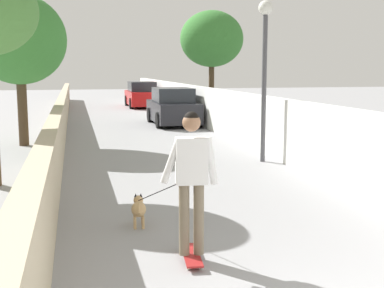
{
  "coord_description": "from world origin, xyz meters",
  "views": [
    {
      "loc": [
        -3.19,
        2.36,
        2.37
      ],
      "look_at": [
        5.66,
        0.3,
        1.0
      ],
      "focal_mm": 47.39,
      "sensor_mm": 36.0,
      "label": 1
    }
  ],
  "objects_px": {
    "dog": "(139,208)",
    "car_near": "(173,108)",
    "skateboard": "(191,255)",
    "car_far": "(142,95)",
    "person_skateboarder": "(191,171)",
    "tree_left_near": "(19,40)",
    "lamp_post": "(265,52)",
    "tree_right_far": "(212,39)"
  },
  "relations": [
    {
      "from": "dog",
      "to": "car_near",
      "type": "xyz_separation_m",
      "value": [
        13.47,
        -3.14,
        0.44
      ]
    },
    {
      "from": "skateboard",
      "to": "dog",
      "type": "xyz_separation_m",
      "value": [
        1.54,
        0.46,
        0.21
      ]
    },
    {
      "from": "dog",
      "to": "car_far",
      "type": "height_order",
      "value": "car_far"
    },
    {
      "from": "dog",
      "to": "person_skateboarder",
      "type": "bearing_deg",
      "value": -163.49
    },
    {
      "from": "tree_left_near",
      "to": "skateboard",
      "type": "xyz_separation_m",
      "value": [
        -10.34,
        -2.89,
        -3.12
      ]
    },
    {
      "from": "car_near",
      "to": "car_far",
      "type": "xyz_separation_m",
      "value": [
        9.93,
        -0.0,
        0.0
      ]
    },
    {
      "from": "tree_left_near",
      "to": "lamp_post",
      "type": "height_order",
      "value": "tree_left_near"
    },
    {
      "from": "skateboard",
      "to": "lamp_post",
      "type": "bearing_deg",
      "value": -28.19
    },
    {
      "from": "skateboard",
      "to": "dog",
      "type": "relative_size",
      "value": 0.44
    },
    {
      "from": "car_near",
      "to": "person_skateboarder",
      "type": "bearing_deg",
      "value": 169.87
    },
    {
      "from": "dog",
      "to": "car_near",
      "type": "relative_size",
      "value": 0.48
    },
    {
      "from": "tree_right_far",
      "to": "car_near",
      "type": "xyz_separation_m",
      "value": [
        -1.32,
        2.03,
        -2.91
      ]
    },
    {
      "from": "person_skateboarder",
      "to": "car_near",
      "type": "xyz_separation_m",
      "value": [
        15.02,
        -2.68,
        -0.42
      ]
    },
    {
      "from": "skateboard",
      "to": "tree_left_near",
      "type": "bearing_deg",
      "value": 15.64
    },
    {
      "from": "person_skateboarder",
      "to": "dog",
      "type": "distance_m",
      "value": 1.82
    },
    {
      "from": "tree_left_near",
      "to": "car_near",
      "type": "xyz_separation_m",
      "value": [
        4.68,
        -5.58,
        -2.48
      ]
    },
    {
      "from": "lamp_post",
      "to": "dog",
      "type": "xyz_separation_m",
      "value": [
        -4.58,
        3.74,
        -2.49
      ]
    },
    {
      "from": "skateboard",
      "to": "person_skateboarder",
      "type": "distance_m",
      "value": 1.06
    },
    {
      "from": "person_skateboarder",
      "to": "car_far",
      "type": "xyz_separation_m",
      "value": [
        24.94,
        -2.68,
        -0.41
      ]
    },
    {
      "from": "tree_left_near",
      "to": "tree_right_far",
      "type": "relative_size",
      "value": 0.93
    },
    {
      "from": "car_far",
      "to": "car_near",
      "type": "bearing_deg",
      "value": 180.0
    },
    {
      "from": "person_skateboarder",
      "to": "car_far",
      "type": "relative_size",
      "value": 0.42
    },
    {
      "from": "tree_left_near",
      "to": "tree_right_far",
      "type": "bearing_deg",
      "value": -51.74
    },
    {
      "from": "person_skateboarder",
      "to": "dog",
      "type": "bearing_deg",
      "value": 16.51
    },
    {
      "from": "car_near",
      "to": "lamp_post",
      "type": "bearing_deg",
      "value": -176.14
    },
    {
      "from": "lamp_post",
      "to": "skateboard",
      "type": "bearing_deg",
      "value": 151.81
    },
    {
      "from": "tree_left_near",
      "to": "person_skateboarder",
      "type": "distance_m",
      "value": 10.93
    },
    {
      "from": "person_skateboarder",
      "to": "car_far",
      "type": "height_order",
      "value": "person_skateboarder"
    },
    {
      "from": "tree_left_near",
      "to": "tree_right_far",
      "type": "distance_m",
      "value": 9.7
    },
    {
      "from": "tree_right_far",
      "to": "skateboard",
      "type": "bearing_deg",
      "value": 163.9
    },
    {
      "from": "lamp_post",
      "to": "car_near",
      "type": "distance_m",
      "value": 9.14
    },
    {
      "from": "person_skateboarder",
      "to": "dog",
      "type": "height_order",
      "value": "person_skateboarder"
    },
    {
      "from": "tree_left_near",
      "to": "skateboard",
      "type": "distance_m",
      "value": 11.18
    },
    {
      "from": "tree_right_far",
      "to": "car_far",
      "type": "bearing_deg",
      "value": 13.29
    },
    {
      "from": "tree_right_far",
      "to": "car_near",
      "type": "distance_m",
      "value": 3.79
    },
    {
      "from": "tree_right_far",
      "to": "lamp_post",
      "type": "height_order",
      "value": "tree_right_far"
    },
    {
      "from": "person_skateboarder",
      "to": "skateboard",
      "type": "bearing_deg",
      "value": 90.0
    },
    {
      "from": "tree_right_far",
      "to": "lamp_post",
      "type": "distance_m",
      "value": 10.35
    },
    {
      "from": "tree_left_near",
      "to": "lamp_post",
      "type": "bearing_deg",
      "value": -124.29
    },
    {
      "from": "dog",
      "to": "car_far",
      "type": "bearing_deg",
      "value": -7.65
    },
    {
      "from": "lamp_post",
      "to": "car_near",
      "type": "height_order",
      "value": "lamp_post"
    },
    {
      "from": "person_skateboarder",
      "to": "car_near",
      "type": "bearing_deg",
      "value": -10.13
    }
  ]
}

